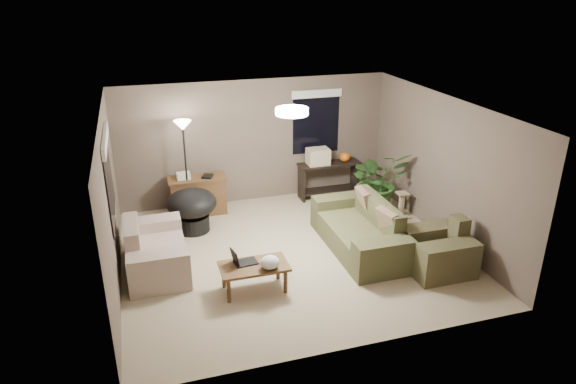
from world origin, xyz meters
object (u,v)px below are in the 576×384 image
object	(u,v)px
main_sofa	(361,232)
houseplant	(377,187)
coffee_table	(254,269)
cat_scratching_post	(401,206)
desk	(198,195)
floor_lamp	(184,137)
papasan_chair	(192,207)
armchair	(437,252)
loveseat	(154,252)
console_table	(329,177)

from	to	relation	value
main_sofa	houseplant	world-z (taller)	houseplant
coffee_table	cat_scratching_post	distance (m)	3.72
desk	coffee_table	bearing A→B (deg)	-82.14
coffee_table	desk	bearing A→B (deg)	97.86
floor_lamp	cat_scratching_post	bearing A→B (deg)	-17.16
houseplant	floor_lamp	bearing A→B (deg)	167.56
papasan_chair	houseplant	size ratio (longest dim) A/B	0.75
desk	armchair	bearing A→B (deg)	-44.09
coffee_table	houseplant	world-z (taller)	houseplant
main_sofa	houseplant	size ratio (longest dim) A/B	1.75
papasan_chair	cat_scratching_post	size ratio (longest dim) A/B	1.90
desk	floor_lamp	distance (m)	1.24
loveseat	desk	world-z (taller)	loveseat
console_table	houseplant	size ratio (longest dim) A/B	1.03
armchair	papasan_chair	bearing A→B (deg)	144.94
armchair	floor_lamp	xyz separation A→B (m)	(-3.52, 3.12, 1.30)
desk	floor_lamp	size ratio (longest dim) A/B	0.58
desk	papasan_chair	distance (m)	0.78
houseplant	cat_scratching_post	world-z (taller)	houseplant
loveseat	console_table	distance (m)	4.21
floor_lamp	loveseat	bearing A→B (deg)	-112.24
armchair	coffee_table	xyz separation A→B (m)	(-2.91, 0.23, 0.06)
armchair	cat_scratching_post	size ratio (longest dim) A/B	2.00
armchair	papasan_chair	world-z (taller)	armchair
loveseat	houseplant	bearing A→B (deg)	13.54
coffee_table	papasan_chair	bearing A→B (deg)	105.41
loveseat	floor_lamp	world-z (taller)	floor_lamp
loveseat	cat_scratching_post	size ratio (longest dim) A/B	3.20
main_sofa	loveseat	bearing A→B (deg)	174.96
floor_lamp	houseplant	world-z (taller)	floor_lamp
desk	houseplant	distance (m)	3.53
coffee_table	armchair	bearing A→B (deg)	-4.61
loveseat	houseplant	distance (m)	4.49
papasan_chair	cat_scratching_post	bearing A→B (deg)	-8.25
main_sofa	cat_scratching_post	bearing A→B (deg)	35.98
floor_lamp	cat_scratching_post	distance (m)	4.34
loveseat	armchair	bearing A→B (deg)	-16.58
loveseat	armchair	distance (m)	4.46
floor_lamp	main_sofa	bearing A→B (deg)	-39.02
loveseat	houseplant	xyz separation A→B (m)	(4.36, 1.05, 0.19)
main_sofa	floor_lamp	bearing A→B (deg)	140.98
main_sofa	desk	bearing A→B (deg)	137.49
main_sofa	desk	distance (m)	3.33
loveseat	desk	distance (m)	2.17
loveseat	floor_lamp	distance (m)	2.38
papasan_chair	main_sofa	bearing A→B (deg)	-29.51
armchair	papasan_chair	distance (m)	4.31
coffee_table	papasan_chair	distance (m)	2.33
console_table	houseplant	distance (m)	1.16
armchair	desk	bearing A→B (deg)	135.91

